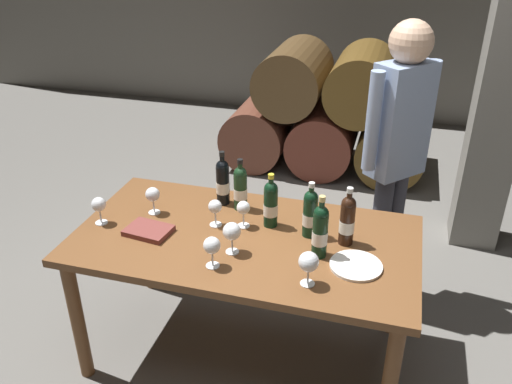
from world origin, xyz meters
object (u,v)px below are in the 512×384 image
at_px(wine_bottle_2, 320,231).
at_px(wine_glass_2, 243,209).
at_px(wine_bottle_4, 223,181).
at_px(wine_glass_4, 99,205).
at_px(tasting_notebook, 149,231).
at_px(wine_bottle_5, 310,213).
at_px(wine_glass_3, 215,208).
at_px(wine_glass_5, 212,246).
at_px(wine_glass_1, 232,232).
at_px(sommelier_presenting, 398,142).
at_px(wine_glass_6, 309,262).
at_px(serving_plate, 356,266).
at_px(dining_table, 245,252).
at_px(wine_bottle_3, 347,220).
at_px(wine_glass_0, 153,195).
at_px(wine_bottle_1, 271,204).

height_order(wine_bottle_2, wine_glass_2, wine_bottle_2).
height_order(wine_bottle_4, wine_glass_4, wine_bottle_4).
height_order(wine_bottle_4, tasting_notebook, wine_bottle_4).
relative_size(wine_bottle_5, wine_glass_4, 1.97).
bearing_deg(wine_glass_4, wine_glass_2, 13.52).
bearing_deg(wine_glass_3, wine_glass_2, 11.62).
bearing_deg(wine_glass_5, wine_glass_1, 68.69).
height_order(wine_bottle_4, sommelier_presenting, sommelier_presenting).
relative_size(wine_glass_2, wine_glass_6, 0.89).
xyz_separation_m(wine_bottle_4, serving_plate, (0.78, -0.40, -0.13)).
xyz_separation_m(wine_bottle_4, wine_glass_6, (0.59, -0.59, -0.02)).
bearing_deg(serving_plate, wine_glass_2, 161.60).
bearing_deg(wine_glass_5, wine_glass_3, 107.55).
xyz_separation_m(wine_bottle_4, tasting_notebook, (-0.26, -0.40, -0.12)).
xyz_separation_m(wine_glass_2, wine_glass_4, (-0.72, -0.17, 0.00)).
bearing_deg(dining_table, wine_bottle_3, 9.61).
height_order(dining_table, serving_plate, serving_plate).
bearing_deg(wine_glass_4, serving_plate, -1.10).
height_order(dining_table, wine_glass_4, wine_glass_4).
height_order(wine_bottle_2, wine_glass_0, wine_bottle_2).
height_order(wine_bottle_2, wine_bottle_5, wine_bottle_2).
distance_m(wine_glass_0, wine_glass_6, 0.98).
xyz_separation_m(wine_glass_4, wine_glass_5, (0.69, -0.20, 0.00)).
height_order(wine_bottle_3, serving_plate, wine_bottle_3).
bearing_deg(wine_glass_5, tasting_notebook, 156.51).
bearing_deg(wine_bottle_5, serving_plate, -39.11).
bearing_deg(wine_bottle_1, wine_bottle_2, -35.01).
distance_m(wine_glass_1, wine_glass_6, 0.41).
xyz_separation_m(wine_glass_5, tasting_notebook, (-0.41, 0.18, -0.09)).
height_order(wine_glass_1, sommelier_presenting, sommelier_presenting).
bearing_deg(dining_table, wine_bottle_1, 56.82).
relative_size(wine_bottle_5, serving_plate, 1.22).
xyz_separation_m(wine_bottle_2, wine_glass_2, (-0.42, 0.15, -0.03)).
relative_size(wine_glass_0, tasting_notebook, 0.69).
bearing_deg(wine_bottle_3, sommelier_presenting, 74.46).
xyz_separation_m(wine_glass_2, wine_glass_5, (-0.03, -0.37, 0.01)).
relative_size(wine_bottle_3, sommelier_presenting, 0.18).
relative_size(wine_bottle_5, tasting_notebook, 1.33).
bearing_deg(wine_glass_2, serving_plate, -18.40).
bearing_deg(wine_bottle_4, wine_glass_5, -75.66).
distance_m(wine_glass_3, wine_glass_4, 0.60).
xyz_separation_m(wine_glass_3, wine_glass_4, (-0.58, -0.14, 0.00)).
distance_m(wine_glass_1, wine_glass_4, 0.74).
distance_m(wine_bottle_4, wine_glass_0, 0.38).
bearing_deg(wine_bottle_2, wine_glass_2, 159.99).
bearing_deg(wine_glass_2, wine_bottle_4, 131.25).
height_order(wine_glass_6, sommelier_presenting, sommelier_presenting).
height_order(wine_bottle_4, wine_glass_1, wine_bottle_4).
bearing_deg(wine_glass_2, dining_table, -68.98).
height_order(wine_bottle_4, wine_glass_3, wine_bottle_4).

